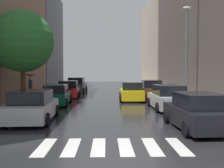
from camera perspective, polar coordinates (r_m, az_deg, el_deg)
The scene contains 18 objects.
ground_plane at distance 31.12m, azimuth -0.87°, elevation -2.02°, with size 28.00×72.00×0.04m, color #242426.
sidewalk_left at distance 31.75m, azimuth -12.69°, elevation -1.82°, with size 3.00×72.00×0.15m, color gray.
sidewalk_right at distance 31.82m, azimuth 10.92°, elevation -1.79°, with size 3.00×72.00×0.15m, color gray.
crosswalk_stripes at distance 9.24m, azimuth -0.00°, elevation -13.19°, with size 4.95×2.20×0.01m.
building_left_far at distance 43.72m, azimuth -15.73°, elevation 8.95°, with size 6.00×13.54×14.76m, color slate.
building_right_mid at distance 35.96m, azimuth 17.69°, elevation 16.42°, with size 6.00×17.85×22.30m, color #564C47.
building_right_far at distance 53.94m, azimuth 10.88°, elevation 8.68°, with size 6.00×19.79×16.43m, color #B2A38C.
parked_car_left_nearest at distance 14.24m, azimuth -16.58°, elevation -4.63°, with size 2.29×4.62×1.58m.
parked_car_left_second at distance 20.74m, azimuth -11.73°, elevation -2.37°, with size 2.13×4.51×1.54m.
parked_car_left_third at distance 26.10m, azimuth -9.20°, elevation -1.22°, with size 2.20×4.25×1.65m.
parked_car_left_fourth at distance 32.40m, azimuth -7.51°, elevation -0.34°, with size 2.30×4.09×1.81m.
parked_car_right_nearest at distance 12.30m, azimuth 17.75°, elevation -5.76°, with size 2.25×4.44×1.60m.
parked_car_right_second at distance 18.22m, azimuth 11.80°, elevation -2.93°, with size 2.19×4.67×1.64m.
parked_car_right_third at distance 24.73m, azimuth 8.31°, elevation -1.33°, with size 2.08×4.14×1.76m.
taxi_midroad at distance 23.22m, azimuth 4.18°, elevation -1.69°, with size 2.17×4.38×1.81m.
pedestrian_foreground at distance 25.71m, azimuth -17.00°, elevation 0.84°, with size 1.16×1.16×2.12m.
street_tree_left at distance 20.95m, azimuth -18.52°, elevation 8.61°, with size 4.57×4.57×6.89m.
lamp_post_right at distance 20.00m, azimuth 15.59°, elevation 7.32°, with size 0.60×0.28×7.00m.
Camera 1 is at (-0.19, -7.01, 2.53)m, focal length 42.92 mm.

